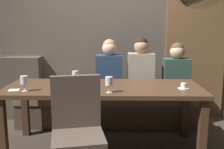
% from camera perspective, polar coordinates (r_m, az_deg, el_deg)
% --- Properties ---
extents(ground, '(9.00, 9.00, 0.00)m').
position_cam_1_polar(ground, '(3.25, -1.81, -15.37)').
color(ground, '#382D26').
extents(back_wall_tiled, '(6.00, 0.12, 3.00)m').
position_cam_1_polar(back_wall_tiled, '(4.14, -1.09, 11.67)').
color(back_wall_tiled, brown).
rests_on(back_wall_tiled, ground).
extents(arched_door, '(0.90, 0.05, 2.55)m').
position_cam_1_polar(arched_door, '(4.24, 17.69, 9.33)').
color(arched_door, brown).
rests_on(arched_door, ground).
extents(back_counter, '(1.10, 0.28, 0.95)m').
position_cam_1_polar(back_counter, '(4.41, -21.72, -2.58)').
color(back_counter, '#494138').
rests_on(back_counter, ground).
extents(dining_table, '(2.20, 0.84, 0.74)m').
position_cam_1_polar(dining_table, '(3.02, -1.88, -4.16)').
color(dining_table, '#412B1C').
rests_on(dining_table, ground).
extents(banquette_bench, '(2.50, 0.44, 0.45)m').
position_cam_1_polar(banquette_bench, '(3.81, -1.31, -7.66)').
color(banquette_bench, '#4A3C2E').
rests_on(banquette_bench, ground).
extents(chair_near_side, '(0.52, 0.52, 0.98)m').
position_cam_1_polar(chair_near_side, '(2.38, -7.49, -10.69)').
color(chair_near_side, '#4C3321').
rests_on(chair_near_side, ground).
extents(diner_redhead, '(0.36, 0.24, 0.78)m').
position_cam_1_polar(diner_redhead, '(3.70, -0.56, 1.22)').
color(diner_redhead, navy).
rests_on(diner_redhead, banquette_bench).
extents(diner_bearded, '(0.36, 0.24, 0.81)m').
position_cam_1_polar(diner_bearded, '(3.71, 6.23, 1.39)').
color(diner_bearded, '#9E9384').
rests_on(diner_bearded, banquette_bench).
extents(diner_far_end, '(0.36, 0.24, 0.74)m').
position_cam_1_polar(diner_far_end, '(3.78, 13.65, 0.79)').
color(diner_far_end, '#2D473D').
rests_on(diner_far_end, banquette_bench).
extents(wine_glass_end_left, '(0.08, 0.08, 0.16)m').
position_cam_1_polar(wine_glass_end_left, '(2.89, -18.38, -1.19)').
color(wine_glass_end_left, silver).
rests_on(wine_glass_end_left, dining_table).
extents(wine_glass_far_right, '(0.08, 0.08, 0.16)m').
position_cam_1_polar(wine_glass_far_right, '(2.69, -0.65, -1.58)').
color(wine_glass_far_right, silver).
rests_on(wine_glass_far_right, dining_table).
extents(wine_glass_center_front, '(0.08, 0.08, 0.16)m').
position_cam_1_polar(wine_glass_center_front, '(3.06, -7.87, -0.13)').
color(wine_glass_center_front, silver).
rests_on(wine_glass_center_front, dining_table).
extents(espresso_cup, '(0.12, 0.12, 0.06)m').
position_cam_1_polar(espresso_cup, '(2.97, 15.12, -2.49)').
color(espresso_cup, white).
rests_on(espresso_cup, dining_table).
extents(folded_napkin, '(0.13, 0.12, 0.01)m').
position_cam_1_polar(folded_napkin, '(2.98, -20.33, -3.19)').
color(folded_napkin, silver).
rests_on(folded_napkin, dining_table).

